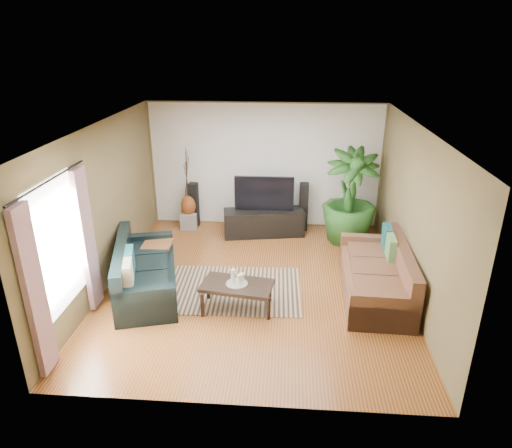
# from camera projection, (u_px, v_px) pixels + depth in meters

# --- Properties ---
(floor) EXTENTS (5.50, 5.50, 0.00)m
(floor) POSITION_uv_depth(u_px,v_px,m) (255.00, 285.00, 7.81)
(floor) COLOR #9F5929
(floor) RESTS_ON ground
(ceiling) EXTENTS (5.50, 5.50, 0.00)m
(ceiling) POSITION_uv_depth(u_px,v_px,m) (255.00, 127.00, 6.77)
(ceiling) COLOR white
(ceiling) RESTS_ON ground
(wall_back) EXTENTS (5.00, 0.00, 5.00)m
(wall_back) POSITION_uv_depth(u_px,v_px,m) (265.00, 166.00, 9.82)
(wall_back) COLOR brown
(wall_back) RESTS_ON ground
(wall_front) EXTENTS (5.00, 0.00, 5.00)m
(wall_front) POSITION_uv_depth(u_px,v_px,m) (235.00, 305.00, 4.76)
(wall_front) COLOR brown
(wall_front) RESTS_ON ground
(wall_left) EXTENTS (0.00, 5.50, 5.50)m
(wall_left) POSITION_uv_depth(u_px,v_px,m) (103.00, 207.00, 7.46)
(wall_left) COLOR brown
(wall_left) RESTS_ON ground
(wall_right) EXTENTS (0.00, 5.50, 5.50)m
(wall_right) POSITION_uv_depth(u_px,v_px,m) (414.00, 216.00, 7.12)
(wall_right) COLOR brown
(wall_right) RESTS_ON ground
(backwall_panel) EXTENTS (4.90, 0.00, 4.90)m
(backwall_panel) POSITION_uv_depth(u_px,v_px,m) (265.00, 166.00, 9.82)
(backwall_panel) COLOR white
(backwall_panel) RESTS_ON ground
(window_pane) EXTENTS (0.00, 1.80, 1.80)m
(window_pane) POSITION_uv_depth(u_px,v_px,m) (57.00, 246.00, 5.97)
(window_pane) COLOR white
(window_pane) RESTS_ON ground
(curtain_near) EXTENTS (0.08, 0.35, 2.20)m
(curtain_near) POSITION_uv_depth(u_px,v_px,m) (35.00, 293.00, 5.37)
(curtain_near) COLOR gray
(curtain_near) RESTS_ON ground
(curtain_far) EXTENTS (0.08, 0.35, 2.20)m
(curtain_far) POSITION_uv_depth(u_px,v_px,m) (87.00, 240.00, 6.75)
(curtain_far) COLOR gray
(curtain_far) RESTS_ON ground
(curtain_rod) EXTENTS (0.03, 1.90, 0.03)m
(curtain_rod) POSITION_uv_depth(u_px,v_px,m) (49.00, 181.00, 5.62)
(curtain_rod) COLOR black
(curtain_rod) RESTS_ON ground
(sofa_left) EXTENTS (1.45, 2.30, 0.85)m
(sofa_left) POSITION_uv_depth(u_px,v_px,m) (146.00, 267.00, 7.50)
(sofa_left) COLOR black
(sofa_left) RESTS_ON floor
(sofa_right) EXTENTS (1.08, 2.25, 0.85)m
(sofa_right) POSITION_uv_depth(u_px,v_px,m) (376.00, 271.00, 7.39)
(sofa_right) COLOR brown
(sofa_right) RESTS_ON floor
(area_rug) EXTENTS (2.30, 1.66, 0.01)m
(area_rug) POSITION_uv_depth(u_px,v_px,m) (233.00, 289.00, 7.67)
(area_rug) COLOR tan
(area_rug) RESTS_ON floor
(coffee_table) EXTENTS (1.16, 0.75, 0.44)m
(coffee_table) POSITION_uv_depth(u_px,v_px,m) (237.00, 296.00, 7.06)
(coffee_table) COLOR black
(coffee_table) RESTS_ON floor
(candle_tray) EXTENTS (0.33, 0.33, 0.01)m
(candle_tray) POSITION_uv_depth(u_px,v_px,m) (237.00, 283.00, 6.97)
(candle_tray) COLOR gray
(candle_tray) RESTS_ON coffee_table
(candle_tall) EXTENTS (0.07, 0.07, 0.22)m
(candle_tall) POSITION_uv_depth(u_px,v_px,m) (233.00, 276.00, 6.96)
(candle_tall) COLOR beige
(candle_tall) RESTS_ON candle_tray
(candle_mid) EXTENTS (0.07, 0.07, 0.17)m
(candle_mid) POSITION_uv_depth(u_px,v_px,m) (239.00, 280.00, 6.89)
(candle_mid) COLOR beige
(candle_mid) RESTS_ON candle_tray
(candle_short) EXTENTS (0.07, 0.07, 0.14)m
(candle_short) POSITION_uv_depth(u_px,v_px,m) (242.00, 277.00, 6.99)
(candle_short) COLOR beige
(candle_short) RESTS_ON candle_tray
(tv_stand) EXTENTS (1.74, 0.78, 0.56)m
(tv_stand) POSITION_uv_depth(u_px,v_px,m) (264.00, 223.00, 9.68)
(tv_stand) COLOR black
(tv_stand) RESTS_ON floor
(television) EXTENTS (1.23, 0.07, 0.73)m
(television) POSITION_uv_depth(u_px,v_px,m) (264.00, 193.00, 9.45)
(television) COLOR black
(television) RESTS_ON tv_stand
(speaker_left) EXTENTS (0.20, 0.21, 1.00)m
(speaker_left) POSITION_uv_depth(u_px,v_px,m) (194.00, 205.00, 10.02)
(speaker_left) COLOR black
(speaker_left) RESTS_ON floor
(speaker_right) EXTENTS (0.19, 0.21, 1.06)m
(speaker_right) POSITION_uv_depth(u_px,v_px,m) (303.00, 207.00, 9.85)
(speaker_right) COLOR black
(speaker_right) RESTS_ON floor
(potted_plant) EXTENTS (1.10, 1.10, 1.93)m
(potted_plant) POSITION_uv_depth(u_px,v_px,m) (350.00, 197.00, 9.13)
(potted_plant) COLOR #1F4C19
(potted_plant) RESTS_ON floor
(plant_pot) EXTENTS (0.36, 0.36, 0.28)m
(plant_pot) POSITION_uv_depth(u_px,v_px,m) (347.00, 235.00, 9.44)
(plant_pot) COLOR black
(plant_pot) RESTS_ON floor
(pedestal) EXTENTS (0.37, 0.37, 0.36)m
(pedestal) POSITION_uv_depth(u_px,v_px,m) (189.00, 220.00, 10.07)
(pedestal) COLOR gray
(pedestal) RESTS_ON floor
(vase) EXTENTS (0.33, 0.33, 0.46)m
(vase) POSITION_uv_depth(u_px,v_px,m) (188.00, 206.00, 9.94)
(vase) COLOR brown
(vase) RESTS_ON pedestal
(side_table) EXTENTS (0.52, 0.52, 0.52)m
(side_table) POSITION_uv_depth(u_px,v_px,m) (158.00, 256.00, 8.23)
(side_table) COLOR brown
(side_table) RESTS_ON floor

